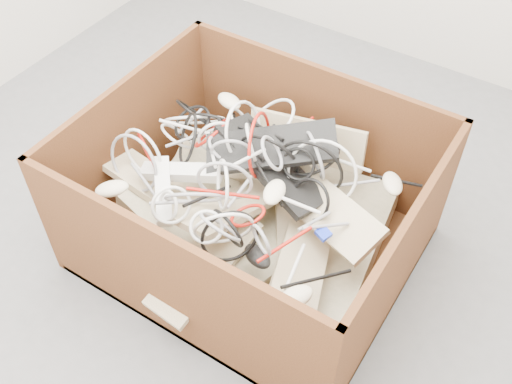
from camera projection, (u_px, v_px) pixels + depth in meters
The scene contains 8 objects.
ground at pixel (230, 223), 2.48m from camera, with size 3.00×3.00×0.00m, color #58585B.
cardboard_box at pixel (250, 221), 2.30m from camera, with size 1.15×0.96×0.58m.
keyboard_pile at pixel (259, 194), 2.19m from camera, with size 1.09×0.92×0.39m.
mice_scatter at pixel (242, 201), 2.09m from camera, with size 0.91×0.76×0.20m.
power_strip_left at pixel (181, 172), 2.19m from camera, with size 0.32×0.06×0.04m, color silver.
power_strip_right at pixel (163, 191), 2.14m from camera, with size 0.27×0.05×0.04m, color silver.
vga_plug at pixel (323, 233), 1.97m from camera, with size 0.04×0.04×0.02m, color #0D28CF.
cable_tangle at pixel (236, 159), 2.16m from camera, with size 1.06×0.79×0.42m.
Camera 1 is at (0.95, -1.29, 1.91)m, focal length 42.71 mm.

